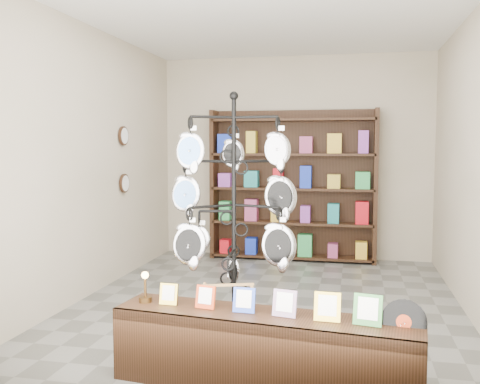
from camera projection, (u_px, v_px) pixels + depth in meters
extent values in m
plane|color=slate|center=(267.00, 303.00, 5.69)|extent=(5.00, 5.00, 0.00)
plane|color=#C3B29D|center=(294.00, 158.00, 7.99)|extent=(4.00, 0.00, 4.00)
plane|color=#C3B29D|center=(200.00, 175.00, 3.12)|extent=(4.00, 0.00, 4.00)
plane|color=#C3B29D|center=(91.00, 161.00, 5.98)|extent=(0.00, 5.00, 5.00)
plane|color=#C3B29D|center=(473.00, 164.00, 5.14)|extent=(0.00, 5.00, 5.00)
plane|color=white|center=(268.00, 15.00, 5.43)|extent=(5.00, 5.00, 0.00)
cylinder|color=black|center=(234.00, 353.00, 4.27)|extent=(0.52, 0.52, 0.03)
cylinder|color=black|center=(234.00, 229.00, 4.19)|extent=(0.04, 0.04, 2.04)
sphere|color=black|center=(234.00, 96.00, 4.10)|extent=(0.07, 0.07, 0.07)
ellipsoid|color=silver|center=(234.00, 271.00, 4.43)|extent=(0.11, 0.06, 0.21)
cube|color=tan|center=(228.00, 285.00, 3.93)|extent=(0.37, 0.14, 0.04)
cube|color=black|center=(264.00, 351.00, 3.68)|extent=(2.15, 0.67, 0.52)
cube|color=gold|center=(169.00, 294.00, 3.88)|extent=(0.14, 0.06, 0.15)
cube|color=#B3300E|center=(206.00, 297.00, 3.79)|extent=(0.15, 0.07, 0.16)
cube|color=#263FA5|center=(244.00, 300.00, 3.70)|extent=(0.16, 0.07, 0.17)
cube|color=#E54C33|center=(285.00, 303.00, 3.60)|extent=(0.17, 0.07, 0.18)
cube|color=gold|center=(327.00, 307.00, 3.51)|extent=(0.18, 0.08, 0.19)
cube|color=#337233|center=(368.00, 310.00, 3.43)|extent=(0.19, 0.08, 0.20)
cylinder|color=black|center=(404.00, 322.00, 3.41)|extent=(0.29, 0.10, 0.28)
cylinder|color=#B3300E|center=(404.00, 322.00, 3.41)|extent=(0.10, 0.04, 0.10)
cylinder|color=#422B12|center=(145.00, 299.00, 3.95)|extent=(0.10, 0.10, 0.04)
cylinder|color=#422B12|center=(145.00, 288.00, 3.94)|extent=(0.02, 0.02, 0.13)
sphere|color=#FFBF59|center=(145.00, 275.00, 3.93)|extent=(0.05, 0.05, 0.05)
cube|color=black|center=(294.00, 184.00, 7.97)|extent=(2.40, 0.04, 2.20)
cube|color=black|center=(214.00, 184.00, 8.06)|extent=(0.06, 0.36, 2.20)
cube|color=black|center=(375.00, 186.00, 7.57)|extent=(0.06, 0.36, 2.20)
cube|color=black|center=(292.00, 256.00, 7.90)|extent=(2.36, 0.36, 0.04)
cube|color=black|center=(292.00, 222.00, 7.86)|extent=(2.36, 0.36, 0.03)
cube|color=black|center=(292.00, 189.00, 7.82)|extent=(2.36, 0.36, 0.04)
cube|color=black|center=(293.00, 154.00, 7.77)|extent=(2.36, 0.36, 0.04)
cube|color=black|center=(293.00, 120.00, 7.73)|extent=(2.36, 0.36, 0.04)
cylinder|color=black|center=(123.00, 136.00, 6.72)|extent=(0.03, 0.24, 0.24)
cylinder|color=black|center=(124.00, 183.00, 6.78)|extent=(0.03, 0.24, 0.24)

